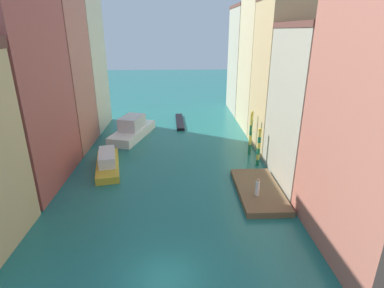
{
  "coord_description": "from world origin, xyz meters",
  "views": [
    {
      "loc": [
        1.02,
        -14.03,
        13.87
      ],
      "look_at": [
        2.38,
        18.66,
        1.5
      ],
      "focal_mm": 28.24,
      "sensor_mm": 36.0,
      "label": 1
    }
  ],
  "objects": [
    {
      "name": "ground_plane",
      "position": [
        0.0,
        24.5,
        0.0
      ],
      "size": [
        154.0,
        154.0,
        0.0
      ],
      "primitive_type": "plane",
      "color": "#1E6B66"
    },
    {
      "name": "building_left_1",
      "position": [
        -13.41,
        13.04,
        9.93
      ],
      "size": [
        6.42,
        11.13,
        19.84
      ],
      "color": "#B25147",
      "rests_on": "ground"
    },
    {
      "name": "building_left_2",
      "position": [
        -13.41,
        22.63,
        9.15
      ],
      "size": [
        6.42,
        7.88,
        18.28
      ],
      "color": "#C6705B",
      "rests_on": "ground"
    },
    {
      "name": "building_left_3",
      "position": [
        -13.41,
        30.84,
        9.43
      ],
      "size": [
        6.42,
        8.32,
        18.83
      ],
      "color": "beige",
      "rests_on": "ground"
    },
    {
      "name": "building_right_1",
      "position": [
        13.41,
        12.42,
        7.28
      ],
      "size": [
        6.42,
        9.42,
        14.55
      ],
      "color": "#BCB299",
      "rests_on": "ground"
    },
    {
      "name": "building_right_2",
      "position": [
        13.41,
        21.21,
        8.9
      ],
      "size": [
        6.42,
        8.01,
        17.77
      ],
      "color": "#DBB77A",
      "rests_on": "ground"
    },
    {
      "name": "building_right_3",
      "position": [
        13.41,
        29.83,
        11.09
      ],
      "size": [
        6.42,
        9.23,
        22.16
      ],
      "color": "beige",
      "rests_on": "ground"
    },
    {
      "name": "building_right_4",
      "position": [
        13.41,
        39.79,
        8.91
      ],
      "size": [
        6.42,
        10.34,
        17.81
      ],
      "color": "#BCB299",
      "rests_on": "ground"
    },
    {
      "name": "waterfront_dock",
      "position": [
        8.05,
        9.78,
        0.27
      ],
      "size": [
        3.82,
        7.98,
        0.54
      ],
      "color": "brown",
      "rests_on": "ground"
    },
    {
      "name": "person_on_dock",
      "position": [
        7.55,
        8.48,
        1.28
      ],
      "size": [
        0.36,
        0.36,
        1.59
      ],
      "color": "white",
      "rests_on": "waterfront_dock"
    },
    {
      "name": "mooring_pole_0",
      "position": [
        9.42,
        15.76,
        2.2
      ],
      "size": [
        0.38,
        0.38,
        4.29
      ],
      "color": "#197247",
      "rests_on": "ground"
    },
    {
      "name": "mooring_pole_1",
      "position": [
        9.2,
        18.93,
        2.58
      ],
      "size": [
        0.29,
        0.29,
        5.07
      ],
      "color": "#197247",
      "rests_on": "ground"
    },
    {
      "name": "mooring_pole_2",
      "position": [
        9.63,
        20.41,
        2.5
      ],
      "size": [
        0.3,
        0.3,
        4.9
      ],
      "color": "#197247",
      "rests_on": "ground"
    },
    {
      "name": "vaporetto_white",
      "position": [
        -5.54,
        25.85,
        1.06
      ],
      "size": [
        5.59,
        9.81,
        2.91
      ],
      "color": "white",
      "rests_on": "ground"
    },
    {
      "name": "gondola_black",
      "position": [
        0.97,
        32.29,
        0.19
      ],
      "size": [
        1.43,
        8.46,
        0.39
      ],
      "color": "black",
      "rests_on": "ground"
    },
    {
      "name": "motorboat_0",
      "position": [
        -6.75,
        15.63,
        0.72
      ],
      "size": [
        3.75,
        7.95,
        1.89
      ],
      "color": "gold",
      "rests_on": "ground"
    }
  ]
}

